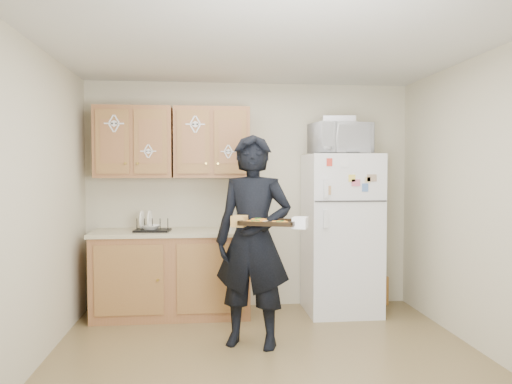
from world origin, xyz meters
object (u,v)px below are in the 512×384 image
at_px(person, 253,241).
at_px(baking_tray, 269,223).
at_px(microwave, 340,139).
at_px(refrigerator, 341,234).
at_px(dish_rack, 152,224).

bearing_deg(person, baking_tray, -49.51).
relative_size(person, microwave, 3.11).
distance_m(person, microwave, 1.64).
xyz_separation_m(refrigerator, microwave, (-0.03, -0.05, 1.01)).
bearing_deg(refrigerator, microwave, -122.58).
bearing_deg(refrigerator, person, -137.96).
bearing_deg(dish_rack, refrigerator, 0.10).
distance_m(refrigerator, dish_rack, 2.00).
xyz_separation_m(baking_tray, dish_rack, (-1.06, 1.22, -0.13)).
relative_size(refrigerator, person, 0.93).
xyz_separation_m(microwave, dish_rack, (-1.96, 0.05, -0.89)).
height_order(refrigerator, person, person).
relative_size(refrigerator, baking_tray, 3.83).
relative_size(refrigerator, dish_rack, 4.80).
bearing_deg(dish_rack, baking_tray, -48.90).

